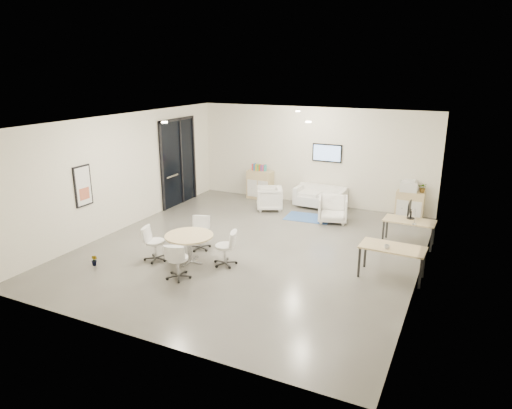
{
  "coord_description": "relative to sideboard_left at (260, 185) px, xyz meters",
  "views": [
    {
      "loc": [
        4.73,
        -9.72,
        4.38
      ],
      "look_at": [
        -0.11,
        0.4,
        1.02
      ],
      "focal_mm": 32.0,
      "sensor_mm": 36.0,
      "label": 1
    }
  ],
  "objects": [
    {
      "name": "armchair_left",
      "position": [
        0.82,
        -1.07,
        -0.09
      ],
      "size": [
        1.01,
        1.03,
        0.81
      ],
      "primitive_type": "imported",
      "rotation": [
        0.0,
        0.0,
        -1.12
      ],
      "color": "white",
      "rests_on": "room_shell"
    },
    {
      "name": "desk_front",
      "position": [
        5.24,
        -4.49,
        0.15
      ],
      "size": [
        1.38,
        0.73,
        0.71
      ],
      "rotation": [
        0.0,
        0.0,
        -0.04
      ],
      "color": "tan",
      "rests_on": "room_shell"
    },
    {
      "name": "sideboard_left",
      "position": [
        0.0,
        0.0,
        0.0
      ],
      "size": [
        0.88,
        0.45,
        0.99
      ],
      "color": "tan",
      "rests_on": "room_shell"
    },
    {
      "name": "room_shell",
      "position": [
        1.79,
        -4.25,
        1.11
      ],
      "size": [
        9.6,
        10.6,
        4.8
      ],
      "color": "#4E4C47",
      "rests_on": "ground"
    },
    {
      "name": "printer",
      "position": [
        4.93,
        0.03,
        0.49
      ],
      "size": [
        0.54,
        0.47,
        0.35
      ],
      "rotation": [
        0.0,
        0.0,
        0.11
      ],
      "color": "white",
      "rests_on": "sideboard_right"
    },
    {
      "name": "desk_rear",
      "position": [
        5.3,
        -2.32,
        0.1
      ],
      "size": [
        1.28,
        0.67,
        0.66
      ],
      "rotation": [
        0.0,
        0.0,
        -0.03
      ],
      "color": "tan",
      "rests_on": "room_shell"
    },
    {
      "name": "ceiling_spots",
      "position": [
        1.59,
        -3.41,
        2.69
      ],
      "size": [
        3.14,
        4.14,
        0.03
      ],
      "color": "#FFEAC6",
      "rests_on": "room_shell"
    },
    {
      "name": "meeting_chairs",
      "position": [
        0.85,
        -5.71,
        -0.08
      ],
      "size": [
        2.34,
        2.34,
        0.82
      ],
      "color": "white",
      "rests_on": "room_shell"
    },
    {
      "name": "monitor",
      "position": [
        5.26,
        -2.17,
        0.4
      ],
      "size": [
        0.2,
        0.5,
        0.44
      ],
      "color": "black",
      "rests_on": "desk_rear"
    },
    {
      "name": "cup",
      "position": [
        5.14,
        -4.66,
        0.27
      ],
      "size": [
        0.13,
        0.11,
        0.11
      ],
      "primitive_type": "imported",
      "rotation": [
        0.0,
        0.0,
        0.3
      ],
      "color": "white",
      "rests_on": "desk_front"
    },
    {
      "name": "plant_cabinet",
      "position": [
        5.34,
        0.04,
        0.44
      ],
      "size": [
        0.29,
        0.32,
        0.23
      ],
      "primitive_type": "imported",
      "rotation": [
        0.0,
        0.0,
        -0.08
      ],
      "color": "#3F7F3F",
      "rests_on": "sideboard_right"
    },
    {
      "name": "glass_door",
      "position": [
        -2.16,
        -1.74,
        1.01
      ],
      "size": [
        0.09,
        1.9,
        2.85
      ],
      "color": "black",
      "rests_on": "room_shell"
    },
    {
      "name": "books",
      "position": [
        -0.04,
        0.0,
        0.6
      ],
      "size": [
        0.51,
        0.14,
        0.22
      ],
      "color": "red",
      "rests_on": "sideboard_left"
    },
    {
      "name": "sideboard_right",
      "position": [
        5.01,
        0.03,
        -0.08
      ],
      "size": [
        0.82,
        0.4,
        0.82
      ],
      "color": "tan",
      "rests_on": "room_shell"
    },
    {
      "name": "loveseat",
      "position": [
        2.25,
        -0.15,
        -0.16
      ],
      "size": [
        1.63,
        0.84,
        0.6
      ],
      "rotation": [
        0.0,
        0.0,
        -0.03
      ],
      "color": "white",
      "rests_on": "room_shell"
    },
    {
      "name": "armchair_right",
      "position": [
        3.02,
        -1.39,
        -0.07
      ],
      "size": [
        0.99,
        0.95,
        0.84
      ],
      "primitive_type": "imported",
      "rotation": [
        0.0,
        0.0,
        0.26
      ],
      "color": "white",
      "rests_on": "room_shell"
    },
    {
      "name": "artwork",
      "position": [
        -2.18,
        -5.85,
        1.05
      ],
      "size": [
        0.05,
        0.54,
        1.04
      ],
      "color": "black",
      "rests_on": "room_shell"
    },
    {
      "name": "plant_floor",
      "position": [
        -1.03,
        -6.83,
        -0.43
      ],
      "size": [
        0.15,
        0.27,
        0.12
      ],
      "primitive_type": "imported",
      "rotation": [
        0.0,
        0.0,
        -0.01
      ],
      "color": "#3F7F3F",
      "rests_on": "room_shell"
    },
    {
      "name": "wall_tv",
      "position": [
        2.29,
        0.22,
        1.26
      ],
      "size": [
        0.98,
        0.06,
        0.58
      ],
      "color": "black",
      "rests_on": "room_shell"
    },
    {
      "name": "round_table",
      "position": [
        0.85,
        -5.71,
        0.11
      ],
      "size": [
        1.12,
        1.12,
        0.68
      ],
      "color": "tan",
      "rests_on": "room_shell"
    },
    {
      "name": "blue_rug",
      "position": [
        2.25,
        -1.35,
        -0.49
      ],
      "size": [
        1.42,
        1.0,
        0.01
      ],
      "primitive_type": "cube",
      "rotation": [
        0.0,
        0.0,
        0.07
      ],
      "color": "#325899",
      "rests_on": "room_shell"
    }
  ]
}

